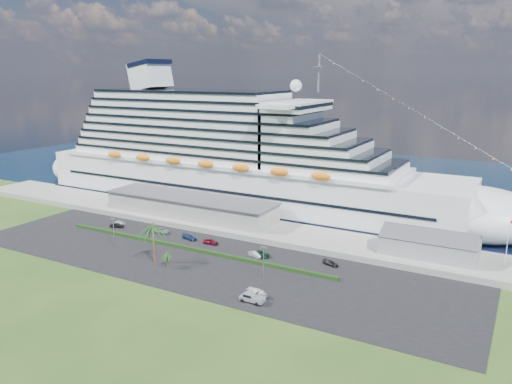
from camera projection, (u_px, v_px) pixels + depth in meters
The scene contains 23 objects.
ground at pixel (176, 276), 121.69m from camera, with size 420.00×420.00×0.00m, color #254918.
asphalt_lot at pixel (202, 261), 131.03m from camera, with size 140.00×38.00×0.12m, color black.
wharf at pixel (255, 228), 155.48m from camera, with size 240.00×20.00×1.80m, color gray.
water at pixel (349, 179), 232.18m from camera, with size 420.00×160.00×0.02m, color black.
cruise_ship at pixel (236, 161), 182.33m from camera, with size 191.00×38.00×54.00m.
terminal_building at pixel (190, 206), 166.31m from camera, with size 61.00×15.00×6.30m.
port_shed at pixel (429, 245), 130.12m from camera, with size 24.00×12.31×7.37m.
flagpole at pixel (508, 242), 120.70m from camera, with size 1.08×0.16×12.00m.
hedge at pixel (189, 248), 138.93m from camera, with size 88.00×1.10×0.90m, color black.
lamp_post_left at pixel (114, 229), 140.45m from camera, with size 1.60×0.35×8.27m.
lamp_post_right at pixel (263, 259), 117.80m from camera, with size 1.60×0.35×8.27m.
palm_tall at pixel (153, 229), 127.65m from camera, with size 8.82×8.82×11.13m.
palm_short at pixel (167, 255), 125.08m from camera, with size 3.53×3.53×4.56m.
parked_car_0 at pixel (120, 223), 161.98m from camera, with size 1.44×3.58×1.22m, color white.
parked_car_1 at pixel (117, 225), 158.59m from camera, with size 1.53×4.38×1.44m, color black.
parked_car_2 at pixel (161, 231), 153.11m from camera, with size 2.58×5.59×1.55m, color #9B9DA3.
parked_car_3 at pixel (189, 237), 147.42m from camera, with size 2.01×4.94×1.43m, color navy.
parked_car_4 at pixel (211, 242), 143.26m from camera, with size 1.84×4.58×1.56m, color maroon.
parked_car_5 at pixel (255, 254), 133.61m from camera, with size 1.47×4.21×1.39m, color #A7A8AE.
parked_car_6 at pixel (261, 254), 133.93m from camera, with size 2.42×5.26×1.46m, color #0D3523.
parked_car_7 at pixel (331, 263), 127.64m from camera, with size 1.76×4.32×1.25m, color black.
pickup_truck at pixel (252, 298), 107.06m from camera, with size 5.61×2.25×1.98m.
boat_trailer at pixel (257, 292), 109.57m from camera, with size 6.54×4.82×1.81m.
Camera 1 is at (72.24, -89.73, 48.38)m, focal length 35.00 mm.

